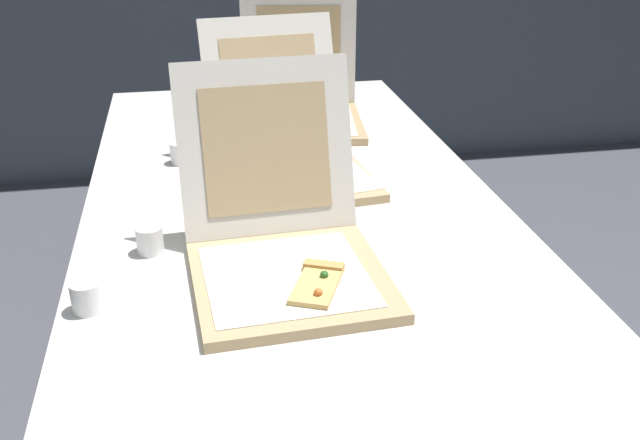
% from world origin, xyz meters
% --- Properties ---
extents(table, '(0.99, 2.24, 0.76)m').
position_xyz_m(table, '(0.00, 0.62, 0.71)').
color(table, silver).
rests_on(table, ground).
extents(pizza_box_front, '(0.39, 0.49, 0.38)m').
position_xyz_m(pizza_box_front, '(-0.07, 0.35, 0.81)').
color(pizza_box_front, tan).
rests_on(pizza_box_front, table).
extents(pizza_box_middle, '(0.42, 0.53, 0.37)m').
position_xyz_m(pizza_box_middle, '(0.02, 0.85, 0.81)').
color(pizza_box_middle, tan).
rests_on(pizza_box_middle, table).
extents(pizza_box_back, '(0.41, 0.41, 0.39)m').
position_xyz_m(pizza_box_back, '(0.11, 1.28, 0.82)').
color(pizza_box_back, tan).
rests_on(pizza_box_back, table).
extents(cup_white_far, '(0.06, 0.06, 0.06)m').
position_xyz_m(cup_white_far, '(-0.26, 0.99, 0.79)').
color(cup_white_far, white).
rests_on(cup_white_far, table).
extents(cup_white_near_left, '(0.06, 0.06, 0.06)m').
position_xyz_m(cup_white_near_left, '(-0.44, 0.28, 0.79)').
color(cup_white_near_left, white).
rests_on(cup_white_near_left, table).
extents(cup_white_near_center, '(0.06, 0.06, 0.06)m').
position_xyz_m(cup_white_near_center, '(-0.33, 0.48, 0.79)').
color(cup_white_near_center, white).
rests_on(cup_white_near_center, table).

